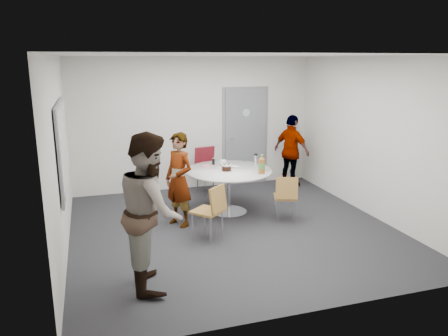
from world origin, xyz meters
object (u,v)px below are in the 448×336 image
object	(u,v)px
chair_far	(207,165)
person_main	(179,180)
chair_near_right	(286,194)
person_left	(151,211)
door	(245,137)
person_right	(291,151)
chair_near_left	(212,207)
whiteboard	(63,147)
table	(230,176)

from	to	relation	value
chair_far	person_main	distance (m)	1.85
chair_near_right	person_left	xyz separation A→B (m)	(-2.42, -1.43, 0.45)
door	person_right	distance (m)	1.04
door	chair_near_left	bearing A→B (deg)	-118.86
door	person_left	xyz separation A→B (m)	(-2.58, -3.85, -0.10)
person_main	chair_far	bearing A→B (deg)	120.15
whiteboard	table	xyz separation A→B (m)	(2.66, 0.55, -0.77)
whiteboard	person_main	world-z (taller)	whiteboard
table	person_left	world-z (taller)	person_left
door	chair_near_right	size ratio (longest dim) A/B	2.69
chair_near_right	person_left	world-z (taller)	person_left
door	chair_far	bearing A→B (deg)	-155.66
whiteboard	person_left	xyz separation A→B (m)	(0.99, -1.57, -0.52)
chair_far	person_right	bearing A→B (deg)	166.77
door	person_right	size ratio (longest dim) A/B	1.39
chair_near_left	chair_far	world-z (taller)	chair_far
door	whiteboard	distance (m)	4.25
chair_near_left	person_left	world-z (taller)	person_left
chair_near_right	person_main	world-z (taller)	person_main
person_right	chair_far	bearing A→B (deg)	62.64
table	person_main	size ratio (longest dim) A/B	0.98
chair_near_right	chair_far	size ratio (longest dim) A/B	0.85
door	table	world-z (taller)	door
table	chair_near_left	size ratio (longest dim) A/B	1.78
whiteboard	person_main	xyz separation A→B (m)	(1.69, 0.24, -0.69)
chair_near_left	chair_far	xyz separation A→B (m)	(0.56, 2.34, 0.06)
chair_far	person_main	bearing A→B (deg)	50.33
chair_near_right	door	bearing A→B (deg)	106.02
table	chair_near_right	bearing A→B (deg)	-42.84
chair_near_right	table	bearing A→B (deg)	156.86
chair_near_left	chair_near_right	bearing A→B (deg)	-26.72
chair_near_left	person_right	xyz separation A→B (m)	(2.38, 2.25, 0.25)
door	chair_far	distance (m)	1.16
whiteboard	person_left	size ratio (longest dim) A/B	1.02
whiteboard	table	distance (m)	2.82
chair_near_left	person_main	world-z (taller)	person_main
table	person_right	distance (m)	2.12
whiteboard	table	size ratio (longest dim) A/B	1.27
door	chair_near_left	world-z (taller)	door
whiteboard	chair_far	bearing A→B (deg)	35.44
whiteboard	chair_far	world-z (taller)	whiteboard
whiteboard	chair_near_left	distance (m)	2.29
whiteboard	person_left	world-z (taller)	whiteboard
person_left	door	bearing A→B (deg)	-31.89
chair_near_left	chair_far	size ratio (longest dim) A/B	0.91
chair_near_right	person_right	size ratio (longest dim) A/B	0.52
door	person_left	bearing A→B (deg)	-123.79
whiteboard	table	bearing A→B (deg)	11.74
person_main	whiteboard	bearing A→B (deg)	-112.38
table	person_right	world-z (taller)	person_right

